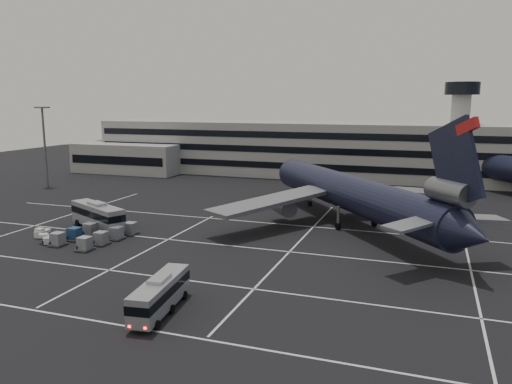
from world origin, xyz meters
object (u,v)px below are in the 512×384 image
bus_near (160,293)px  tug_a (42,233)px  bus_far (98,215)px  trijet_main (353,193)px  uld_cluster (98,232)px

bus_near → tug_a: 34.32m
bus_far → tug_a: 8.24m
bus_near → trijet_main: bearing=66.0°
tug_a → uld_cluster: (8.04, 2.25, 0.27)m
bus_near → bus_far: (-24.64, 23.79, 0.44)m
tug_a → uld_cluster: size_ratio=0.16×
uld_cluster → bus_far: bearing=127.0°
trijet_main → bus_far: bearing=164.7°
bus_far → bus_near: bearing=-107.4°
tug_a → bus_far: bearing=48.2°
bus_far → uld_cluster: 5.39m
trijet_main → bus_far: (-36.47, -15.30, -2.90)m
trijet_main → uld_cluster: size_ratio=3.24×
bus_near → uld_cluster: (-21.52, 19.64, -1.01)m
bus_near → bus_far: bus_far is taller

